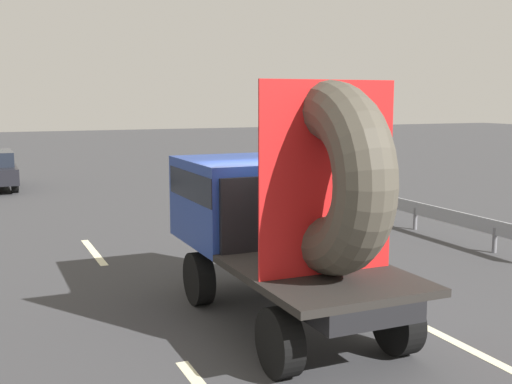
% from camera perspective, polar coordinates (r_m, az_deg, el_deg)
% --- Properties ---
extents(ground_plane, '(120.00, 120.00, 0.00)m').
position_cam_1_polar(ground_plane, '(9.79, 4.06, -11.29)').
color(ground_plane, '#38383A').
extents(flatbed_truck, '(2.02, 4.88, 3.52)m').
position_cam_1_polar(flatbed_truck, '(9.42, 1.84, -1.30)').
color(flatbed_truck, black).
rests_on(flatbed_truck, ground_plane).
extents(guardrail, '(0.10, 10.83, 0.71)m').
position_cam_1_polar(guardrail, '(17.68, 11.38, -0.82)').
color(guardrail, gray).
rests_on(guardrail, ground_plane).
extents(lane_dash_left_far, '(0.16, 2.51, 0.01)m').
position_cam_1_polar(lane_dash_left_far, '(14.29, -14.30, -5.20)').
color(lane_dash_left_far, beige).
rests_on(lane_dash_left_far, ground_plane).
extents(lane_dash_right_near, '(0.16, 2.30, 0.01)m').
position_cam_1_polar(lane_dash_right_near, '(9.32, 17.38, -12.67)').
color(lane_dash_right_near, beige).
rests_on(lane_dash_right_near, ground_plane).
extents(lane_dash_right_far, '(0.16, 2.71, 0.01)m').
position_cam_1_polar(lane_dash_right_far, '(15.69, -1.45, -3.74)').
color(lane_dash_right_far, beige).
rests_on(lane_dash_right_far, ground_plane).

